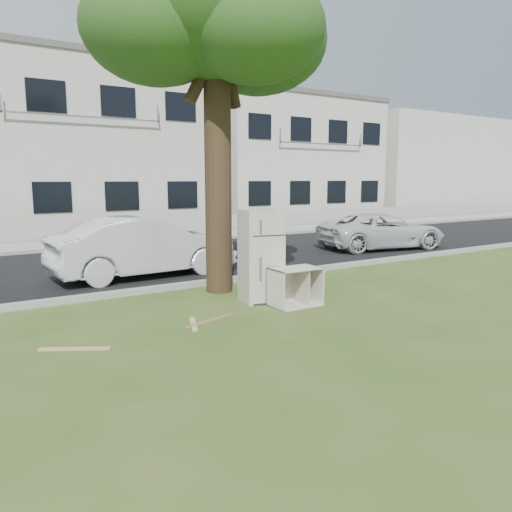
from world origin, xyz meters
TOP-DOWN VIEW (x-y plane):
  - ground at (0.00, 0.00)m, footprint 120.00×120.00m
  - road at (0.00, 6.00)m, footprint 120.00×7.00m
  - kerb_near at (0.00, 2.45)m, footprint 120.00×0.18m
  - kerb_far at (0.00, 9.55)m, footprint 120.00×0.18m
  - sidewalk at (0.00, 11.00)m, footprint 120.00×2.80m
  - low_wall at (0.00, 12.60)m, footprint 120.00×0.15m
  - street_tree at (-0.40, 1.80)m, footprint 3.80×3.80m
  - townhouse_center at (0.00, 17.50)m, footprint 11.22×8.16m
  - townhouse_right at (12.00, 17.50)m, footprint 10.20×8.16m
  - filler_right at (26.00, 18.00)m, footprint 16.00×9.00m
  - fridge at (-0.13, 0.64)m, footprint 0.84×0.80m
  - cabinet at (0.20, -0.01)m, footprint 0.92×0.58m
  - plank_a at (-1.60, -0.07)m, footprint 1.04×0.41m
  - plank_b at (-3.80, -0.29)m, footprint 0.89×0.57m
  - plank_c at (-1.91, -0.09)m, footprint 0.36×0.74m
  - car_center at (-1.14, 4.18)m, footprint 4.39×1.69m
  - car_right at (7.21, 4.46)m, footprint 4.57×2.82m

SIDE VIEW (x-z plane):
  - ground at x=0.00m, z-range 0.00..0.00m
  - kerb_near at x=0.00m, z-range -0.06..0.06m
  - kerb_far at x=0.00m, z-range -0.06..0.06m
  - road at x=0.00m, z-range 0.00..0.01m
  - sidewalk at x=0.00m, z-range 0.00..0.01m
  - plank_c at x=-1.91m, z-range 0.00..0.02m
  - plank_a at x=-1.60m, z-range 0.00..0.02m
  - plank_b at x=-3.80m, z-range 0.00..0.02m
  - low_wall at x=0.00m, z-range 0.00..0.70m
  - cabinet at x=0.20m, z-range 0.00..0.71m
  - car_right at x=7.21m, z-range 0.00..1.18m
  - car_center at x=-1.14m, z-range 0.00..1.43m
  - fridge at x=-0.13m, z-range 0.00..1.74m
  - filler_right at x=26.00m, z-range 0.00..6.40m
  - townhouse_right at x=12.00m, z-range 0.00..6.84m
  - townhouse_center at x=0.00m, z-range 0.00..7.44m
  - street_tree at x=-0.40m, z-range 1.98..9.01m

